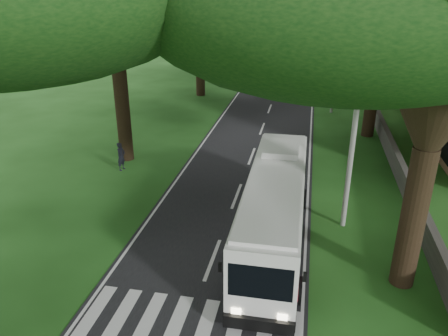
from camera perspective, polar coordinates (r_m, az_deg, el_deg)
name	(u,v)px	position (r m, az deg, el deg)	size (l,w,h in m)	color
ground	(201,290)	(17.16, -3.01, -15.66)	(140.00, 140.00, 0.00)	#1C4714
road	(269,112)	(39.56, 5.83, 7.30)	(8.00, 120.00, 0.04)	black
crosswalk	(187,328)	(15.71, -4.89, -20.12)	(8.00, 3.00, 0.01)	silver
property_wall	(375,114)	(38.69, 19.18, 6.68)	(0.35, 50.00, 1.20)	#383533
pole_near	(353,143)	(20.13, 16.45, 3.15)	(1.60, 0.24, 8.00)	gray
pole_mid	(336,65)	(39.52, 14.40, 12.91)	(1.60, 0.24, 8.00)	gray
pole_far	(330,38)	(59.32, 13.67, 16.20)	(1.60, 0.24, 8.00)	gray
coach_bus	(275,207)	(19.04, 6.67, -5.07)	(2.72, 11.29, 3.32)	white
distant_car_a	(260,81)	(49.27, 4.68, 11.23)	(1.37, 3.42, 1.16)	#9C9DA0
distant_car_b	(266,58)	(64.53, 5.50, 14.05)	(1.27, 3.66, 1.20)	#22334F
distant_car_c	(296,49)	(73.98, 9.37, 15.03)	(1.71, 4.21, 1.22)	maroon
pedestrian	(121,156)	(27.48, -13.29, 1.49)	(0.64, 0.42, 1.77)	black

